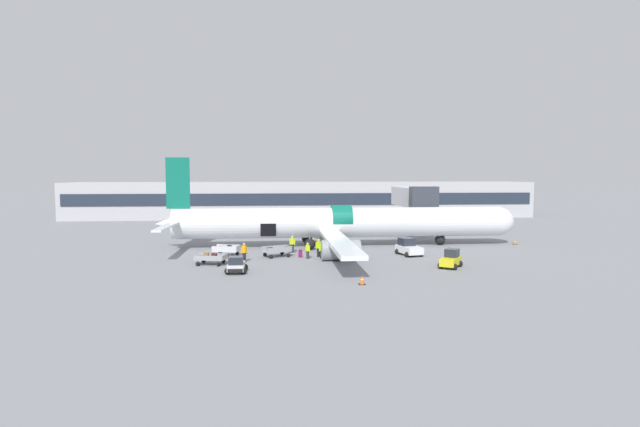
# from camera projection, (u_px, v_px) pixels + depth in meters

# --- Properties ---
(ground_plane) EXTENTS (500.00, 500.00, 0.00)m
(ground_plane) POSITION_uv_depth(u_px,v_px,m) (330.00, 255.00, 50.75)
(ground_plane) COLOR gray
(terminal_strip) EXTENTS (87.23, 10.68, 6.72)m
(terminal_strip) POSITION_uv_depth(u_px,v_px,m) (303.00, 200.00, 96.00)
(terminal_strip) COLOR #B2B2B7
(terminal_strip) RESTS_ON ground_plane
(jet_bridge_stub) EXTENTS (3.28, 12.21, 6.76)m
(jet_bridge_stub) POSITION_uv_depth(u_px,v_px,m) (413.00, 198.00, 64.54)
(jet_bridge_stub) COLOR #4C4C51
(jet_bridge_stub) RESTS_ON ground_plane
(airplane) EXTENTS (41.26, 37.91, 10.09)m
(airplane) POSITION_uv_depth(u_px,v_px,m) (337.00, 223.00, 57.00)
(airplane) COLOR white
(airplane) RESTS_ON ground_plane
(baggage_tug_lead) EXTENTS (2.54, 3.49, 1.73)m
(baggage_tug_lead) POSITION_uv_depth(u_px,v_px,m) (408.00, 248.00, 50.87)
(baggage_tug_lead) COLOR white
(baggage_tug_lead) RESTS_ON ground_plane
(baggage_tug_mid) EXTENTS (1.86, 2.67, 1.42)m
(baggage_tug_mid) POSITION_uv_depth(u_px,v_px,m) (236.00, 266.00, 41.77)
(baggage_tug_mid) COLOR silver
(baggage_tug_mid) RESTS_ON ground_plane
(baggage_tug_rear) EXTENTS (2.56, 2.88, 1.63)m
(baggage_tug_rear) POSITION_uv_depth(u_px,v_px,m) (451.00, 260.00, 44.09)
(baggage_tug_rear) COLOR yellow
(baggage_tug_rear) RESTS_ON ground_plane
(baggage_cart_loading) EXTENTS (3.61, 2.55, 1.05)m
(baggage_cart_loading) POSITION_uv_depth(u_px,v_px,m) (278.00, 251.00, 49.84)
(baggage_cart_loading) COLOR #999BA0
(baggage_cart_loading) RESTS_ON ground_plane
(baggage_cart_queued) EXTENTS (3.56, 2.26, 1.12)m
(baggage_cart_queued) POSITION_uv_depth(u_px,v_px,m) (227.00, 251.00, 50.25)
(baggage_cart_queued) COLOR silver
(baggage_cart_queued) RESTS_ON ground_plane
(baggage_cart_empty) EXTENTS (3.70, 2.32, 1.11)m
(baggage_cart_empty) POSITION_uv_depth(u_px,v_px,m) (211.00, 259.00, 45.49)
(baggage_cart_empty) COLOR #999BA0
(baggage_cart_empty) RESTS_ON ground_plane
(ground_crew_loader_a) EXTENTS (0.60, 0.57, 1.82)m
(ground_crew_loader_a) POSITION_uv_depth(u_px,v_px,m) (244.00, 252.00, 46.77)
(ground_crew_loader_a) COLOR black
(ground_crew_loader_a) RESTS_ON ground_plane
(ground_crew_loader_b) EXTENTS (0.56, 0.47, 1.62)m
(ground_crew_loader_b) POSITION_uv_depth(u_px,v_px,m) (322.00, 250.00, 48.69)
(ground_crew_loader_b) COLOR black
(ground_crew_loader_b) RESTS_ON ground_plane
(ground_crew_driver) EXTENTS (0.62, 0.47, 1.78)m
(ground_crew_driver) POSITION_uv_depth(u_px,v_px,m) (292.00, 244.00, 52.60)
(ground_crew_driver) COLOR #2D2D33
(ground_crew_driver) RESTS_ON ground_plane
(ground_crew_supervisor) EXTENTS (0.51, 0.51, 1.58)m
(ground_crew_supervisor) POSITION_uv_depth(u_px,v_px,m) (308.00, 250.00, 48.67)
(ground_crew_supervisor) COLOR #2D2D33
(ground_crew_supervisor) RESTS_ON ground_plane
(ground_crew_helper) EXTENTS (0.62, 0.52, 1.79)m
(ground_crew_helper) POSITION_uv_depth(u_px,v_px,m) (319.00, 247.00, 49.74)
(ground_crew_helper) COLOR black
(ground_crew_helper) RESTS_ON ground_plane
(ground_crew_marshal) EXTENTS (0.53, 0.53, 1.66)m
(ground_crew_marshal) POSITION_uv_depth(u_px,v_px,m) (318.00, 245.00, 52.19)
(ground_crew_marshal) COLOR #1E2338
(ground_crew_marshal) RESTS_ON ground_plane
(suitcase_on_tarmac_upright) EXTENTS (0.42, 0.31, 0.78)m
(suitcase_on_tarmac_upright) POSITION_uv_depth(u_px,v_px,m) (300.00, 254.00, 49.50)
(suitcase_on_tarmac_upright) COLOR #721951
(suitcase_on_tarmac_upright) RESTS_ON ground_plane
(safety_cone_nose) EXTENTS (0.52, 0.52, 0.56)m
(safety_cone_nose) POSITION_uv_depth(u_px,v_px,m) (515.00, 242.00, 58.77)
(safety_cone_nose) COLOR black
(safety_cone_nose) RESTS_ON ground_plane
(safety_cone_engine_left) EXTENTS (0.50, 0.50, 0.71)m
(safety_cone_engine_left) POSITION_uv_depth(u_px,v_px,m) (362.00, 280.00, 37.33)
(safety_cone_engine_left) COLOR black
(safety_cone_engine_left) RESTS_ON ground_plane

